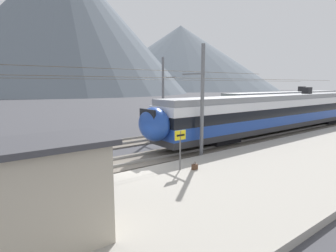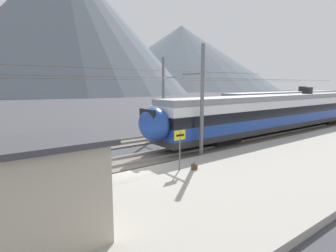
{
  "view_description": "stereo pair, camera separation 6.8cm",
  "coord_description": "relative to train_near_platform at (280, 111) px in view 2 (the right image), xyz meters",
  "views": [
    {
      "loc": [
        -7.17,
        -12.92,
        4.89
      ],
      "look_at": [
        5.26,
        3.69,
        1.64
      ],
      "focal_mm": 28.7,
      "sensor_mm": 36.0,
      "label": 1
    },
    {
      "loc": [
        -7.11,
        -12.96,
        4.89
      ],
      "look_at": [
        5.26,
        3.69,
        1.64
      ],
      "focal_mm": 28.7,
      "sensor_mm": 36.0,
      "label": 2
    }
  ],
  "objects": [
    {
      "name": "mountain_right_ridge",
      "position": [
        126.95,
        170.0,
        24.87
      ],
      "size": [
        163.37,
        163.37,
        54.2
      ],
      "primitive_type": "cone",
      "color": "slate",
      "rests_on": "ground"
    },
    {
      "name": "handbag_beside_passenger",
      "position": [
        -23.8,
        -4.62,
        -1.75
      ],
      "size": [
        0.32,
        0.18,
        0.41
      ],
      "color": "black",
      "rests_on": "platform_slab"
    },
    {
      "name": "platform_shelter",
      "position": [
        -23.69,
        -6.83,
        -0.34
      ],
      "size": [
        4.7,
        2.39,
        3.08
      ],
      "color": "#B7AD99",
      "rests_on": "platform_slab"
    },
    {
      "name": "ground_plane",
      "position": [
        -17.45,
        -1.55,
        -2.23
      ],
      "size": [
        400.0,
        400.0,
        0.0
      ],
      "primitive_type": "plane",
      "color": "#424247"
    },
    {
      "name": "train_near_platform",
      "position": [
        0.0,
        0.0,
        0.0
      ],
      "size": [
        31.42,
        2.85,
        4.27
      ],
      "color": "#2D2D30",
      "rests_on": "track_near"
    },
    {
      "name": "catenary_mast_mid",
      "position": [
        -12.38,
        -1.69,
        1.65
      ],
      "size": [
        45.51,
        2.13,
        7.41
      ],
      "color": "slate",
      "rests_on": "ground"
    },
    {
      "name": "platform_sign",
      "position": [
        -15.79,
        -3.75,
        -0.33
      ],
      "size": [
        0.7,
        0.08,
        2.14
      ],
      "color": "#59595B",
      "rests_on": "platform_slab"
    },
    {
      "name": "potted_plant_platform_edge",
      "position": [
        -21.77,
        -4.29,
        -1.47
      ],
      "size": [
        0.5,
        0.5,
        0.79
      ],
      "color": "brown",
      "rests_on": "platform_slab"
    },
    {
      "name": "track_near",
      "position": [
        -17.45,
        0.0,
        -2.16
      ],
      "size": [
        120.0,
        3.0,
        0.28
      ],
      "color": "#6B6359",
      "rests_on": "ground"
    },
    {
      "name": "platform_slab",
      "position": [
        -17.45,
        -6.53,
        -2.07
      ],
      "size": [
        120.0,
        8.58,
        0.33
      ],
      "primitive_type": "cube",
      "color": "#A39E93",
      "rests_on": "ground"
    },
    {
      "name": "handbag_near_sign",
      "position": [
        -15.13,
        -4.19,
        -1.75
      ],
      "size": [
        0.32,
        0.18,
        0.42
      ],
      "color": "#472D1E",
      "rests_on": "platform_slab"
    },
    {
      "name": "mountain_central_peak",
      "position": [
        21.35,
        139.99,
        35.05
      ],
      "size": [
        132.45,
        132.45,
        74.56
      ],
      "primitive_type": "cone",
      "color": "slate",
      "rests_on": "ground"
    },
    {
      "name": "track_far",
      "position": [
        -17.45,
        5.16,
        -2.16
      ],
      "size": [
        120.0,
        3.0,
        0.28
      ],
      "color": "#6B6359",
      "rests_on": "ground"
    },
    {
      "name": "catenary_mast_far_side",
      "position": [
        -9.19,
        6.83,
        1.65
      ],
      "size": [
        45.51,
        2.11,
        7.44
      ],
      "color": "slate",
      "rests_on": "ground"
    },
    {
      "name": "train_far_track",
      "position": [
        9.92,
        5.16,
        -0.01
      ],
      "size": [
        25.64,
        2.85,
        4.27
      ],
      "color": "#2D2D30",
      "rests_on": "track_far"
    }
  ]
}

